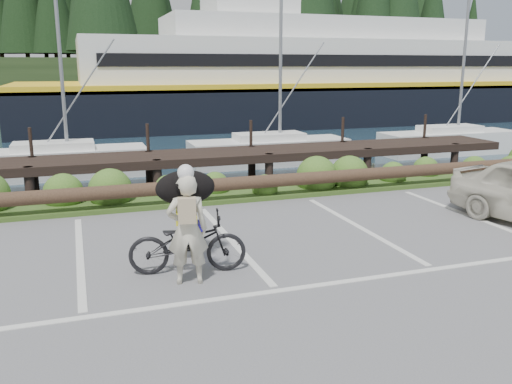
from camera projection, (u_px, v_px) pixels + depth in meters
ground at (268, 281)px, 7.93m from camera, size 72.00×72.00×0.00m
harbor_backdrop at (92, 87)px, 80.44m from camera, size 170.00×160.00×30.00m
vegetation_strip at (192, 196)px, 12.81m from camera, size 34.00×1.60×0.10m
log_rail at (199, 206)px, 12.18m from camera, size 32.00×0.30×0.60m
bicycle at (188, 243)px, 8.16m from camera, size 1.84×0.92×0.93m
cyclist at (187, 230)px, 7.68m from camera, size 0.65×0.48×1.61m
dog at (185, 187)px, 8.53m from camera, size 0.63×1.02×0.55m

